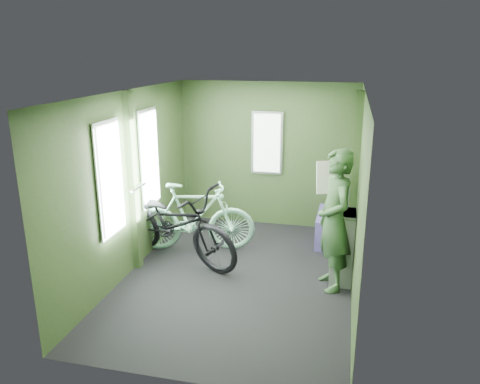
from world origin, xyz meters
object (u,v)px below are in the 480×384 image
object	(u,v)px
waste_box	(342,247)
bench_seat	(336,224)
passenger	(335,220)
bicycle_black	(176,260)
bicycle_mint	(195,251)

from	to	relation	value
waste_box	bench_seat	distance (m)	1.28
passenger	bench_seat	distance (m)	1.53
bench_seat	bicycle_black	bearing A→B (deg)	-150.46
bicycle_black	bench_seat	size ratio (longest dim) A/B	2.25
passenger	waste_box	bearing A→B (deg)	123.16
bicycle_mint	waste_box	bearing A→B (deg)	-115.86
bicycle_black	waste_box	distance (m)	2.26
bench_seat	waste_box	bearing A→B (deg)	-84.19
bicycle_black	waste_box	xyz separation A→B (m)	(2.21, -0.11, 0.46)
waste_box	bicycle_black	bearing A→B (deg)	177.19
bicycle_black	passenger	bearing A→B (deg)	-72.75
bicycle_black	passenger	size ratio (longest dim) A/B	1.23
passenger	waste_box	distance (m)	0.44
passenger	bench_seat	bearing A→B (deg)	159.46
bicycle_mint	bench_seat	bearing A→B (deg)	-80.58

